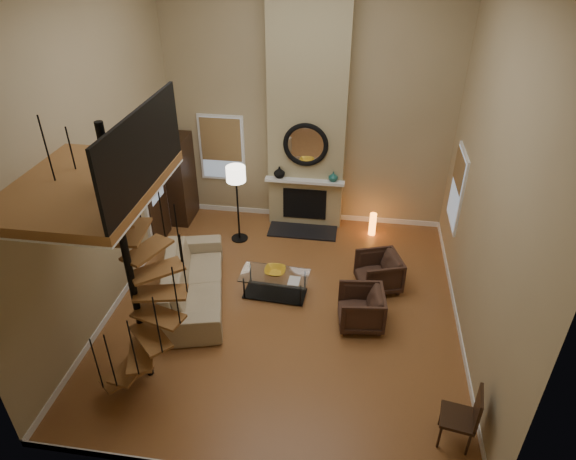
# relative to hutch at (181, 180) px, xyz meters

# --- Properties ---
(ground) EXTENTS (6.00, 6.50, 0.01)m
(ground) POSITION_rel_hutch_xyz_m (2.77, -2.81, -0.95)
(ground) COLOR #AC6D37
(ground) RESTS_ON ground
(back_wall) EXTENTS (6.00, 0.02, 5.50)m
(back_wall) POSITION_rel_hutch_xyz_m (2.77, 0.44, 1.80)
(back_wall) COLOR tan
(back_wall) RESTS_ON ground
(front_wall) EXTENTS (6.00, 0.02, 5.50)m
(front_wall) POSITION_rel_hutch_xyz_m (2.77, -6.06, 1.80)
(front_wall) COLOR tan
(front_wall) RESTS_ON ground
(left_wall) EXTENTS (0.02, 6.50, 5.50)m
(left_wall) POSITION_rel_hutch_xyz_m (-0.23, -2.81, 1.80)
(left_wall) COLOR tan
(left_wall) RESTS_ON ground
(right_wall) EXTENTS (0.02, 6.50, 5.50)m
(right_wall) POSITION_rel_hutch_xyz_m (5.77, -2.81, 1.80)
(right_wall) COLOR tan
(right_wall) RESTS_ON ground
(baseboard_back) EXTENTS (6.00, 0.02, 0.12)m
(baseboard_back) POSITION_rel_hutch_xyz_m (2.77, 0.43, -0.89)
(baseboard_back) COLOR white
(baseboard_back) RESTS_ON ground
(baseboard_left) EXTENTS (0.02, 6.50, 0.12)m
(baseboard_left) POSITION_rel_hutch_xyz_m (-0.22, -2.81, -0.89)
(baseboard_left) COLOR white
(baseboard_left) RESTS_ON ground
(baseboard_right) EXTENTS (0.02, 6.50, 0.12)m
(baseboard_right) POSITION_rel_hutch_xyz_m (5.76, -2.81, -0.89)
(baseboard_right) COLOR white
(baseboard_right) RESTS_ON ground
(chimney_breast) EXTENTS (1.60, 0.38, 5.50)m
(chimney_breast) POSITION_rel_hutch_xyz_m (2.77, 0.25, 1.80)
(chimney_breast) COLOR tan
(chimney_breast) RESTS_ON ground
(hearth) EXTENTS (1.50, 0.60, 0.04)m
(hearth) POSITION_rel_hutch_xyz_m (2.77, -0.24, -0.93)
(hearth) COLOR black
(hearth) RESTS_ON ground
(firebox) EXTENTS (0.95, 0.02, 0.72)m
(firebox) POSITION_rel_hutch_xyz_m (2.77, 0.05, -0.40)
(firebox) COLOR black
(firebox) RESTS_ON chimney_breast
(mantel) EXTENTS (1.70, 0.18, 0.06)m
(mantel) POSITION_rel_hutch_xyz_m (2.77, -0.03, 0.20)
(mantel) COLOR white
(mantel) RESTS_ON chimney_breast
(mirror_frame) EXTENTS (0.94, 0.10, 0.94)m
(mirror_frame) POSITION_rel_hutch_xyz_m (2.77, 0.03, 1.00)
(mirror_frame) COLOR black
(mirror_frame) RESTS_ON chimney_breast
(mirror_disc) EXTENTS (0.80, 0.01, 0.80)m
(mirror_disc) POSITION_rel_hutch_xyz_m (2.77, 0.04, 1.00)
(mirror_disc) COLOR white
(mirror_disc) RESTS_ON chimney_breast
(vase_left) EXTENTS (0.24, 0.24, 0.25)m
(vase_left) POSITION_rel_hutch_xyz_m (2.22, 0.01, 0.35)
(vase_left) COLOR black
(vase_left) RESTS_ON mantel
(vase_right) EXTENTS (0.20, 0.20, 0.21)m
(vase_right) POSITION_rel_hutch_xyz_m (3.37, 0.01, 0.33)
(vase_right) COLOR #195750
(vase_right) RESTS_ON mantel
(window_back) EXTENTS (1.02, 0.06, 1.52)m
(window_back) POSITION_rel_hutch_xyz_m (0.87, 0.42, 0.67)
(window_back) COLOR white
(window_back) RESTS_ON back_wall
(window_right) EXTENTS (0.06, 1.02, 1.52)m
(window_right) POSITION_rel_hutch_xyz_m (5.75, -0.81, 0.68)
(window_right) COLOR white
(window_right) RESTS_ON right_wall
(entry_door) EXTENTS (0.10, 1.05, 2.16)m
(entry_door) POSITION_rel_hutch_xyz_m (-0.18, -1.01, 0.10)
(entry_door) COLOR white
(entry_door) RESTS_ON ground
(loft) EXTENTS (1.70, 2.20, 1.09)m
(loft) POSITION_rel_hutch_xyz_m (0.73, -4.61, 2.29)
(loft) COLOR #905E2F
(loft) RESTS_ON left_wall
(spiral_stair) EXTENTS (1.47, 1.47, 4.06)m
(spiral_stair) POSITION_rel_hutch_xyz_m (0.99, -4.60, 0.83)
(spiral_stair) COLOR black
(spiral_stair) RESTS_ON ground
(hutch) EXTENTS (0.42, 0.90, 2.02)m
(hutch) POSITION_rel_hutch_xyz_m (0.00, 0.00, 0.00)
(hutch) COLOR black
(hutch) RESTS_ON ground
(sofa) EXTENTS (1.63, 2.74, 0.75)m
(sofa) POSITION_rel_hutch_xyz_m (1.09, -2.77, -0.55)
(sofa) COLOR tan
(sofa) RESTS_ON ground
(armchair_near) EXTENTS (0.95, 0.94, 0.69)m
(armchair_near) POSITION_rel_hutch_xyz_m (4.47, -1.93, -0.60)
(armchair_near) COLOR #3E271C
(armchair_near) RESTS_ON ground
(armchair_far) EXTENTS (0.83, 0.81, 0.69)m
(armchair_far) POSITION_rel_hutch_xyz_m (4.17, -3.02, -0.60)
(armchair_far) COLOR #3E271C
(armchair_far) RESTS_ON ground
(coffee_table) EXTENTS (1.26, 0.69, 0.46)m
(coffee_table) POSITION_rel_hutch_xyz_m (2.54, -2.45, -0.67)
(coffee_table) COLOR silver
(coffee_table) RESTS_ON ground
(bowl) EXTENTS (0.38, 0.38, 0.09)m
(bowl) POSITION_rel_hutch_xyz_m (2.54, -2.40, -0.45)
(bowl) COLOR gold
(bowl) RESTS_ON coffee_table
(book) EXTENTS (0.21, 0.28, 0.03)m
(book) POSITION_rel_hutch_xyz_m (2.89, -2.60, -0.49)
(book) COLOR gray
(book) RESTS_ON coffee_table
(floor_lamp) EXTENTS (0.40, 0.40, 1.71)m
(floor_lamp) POSITION_rel_hutch_xyz_m (1.46, -0.71, 0.46)
(floor_lamp) COLOR black
(floor_lamp) RESTS_ON ground
(accent_lamp) EXTENTS (0.15, 0.15, 0.53)m
(accent_lamp) POSITION_rel_hutch_xyz_m (4.29, -0.09, -0.70)
(accent_lamp) COLOR orange
(accent_lamp) RESTS_ON ground
(side_chair) EXTENTS (0.50, 0.50, 0.95)m
(side_chair) POSITION_rel_hutch_xyz_m (5.48, -5.11, -0.42)
(side_chair) COLOR black
(side_chair) RESTS_ON ground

